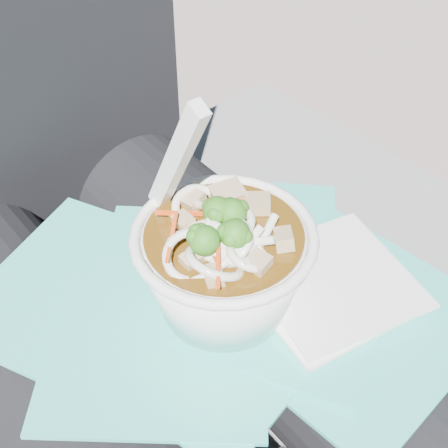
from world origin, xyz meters
TOP-DOWN VIEW (x-y plane):
  - stone_ledge at (0.00, 0.15)m, footprint 1.03×0.55m
  - lap at (0.00, 0.00)m, footprint 0.36×0.48m
  - person_body at (0.00, 0.09)m, footprint 0.34×0.94m
  - plastic_bag at (0.02, -0.03)m, footprint 0.38×0.39m
  - napkins at (0.10, -0.08)m, footprint 0.15×0.15m
  - udon_bowl at (0.02, -0.03)m, footprint 0.15×0.15m

SIDE VIEW (x-z plane):
  - stone_ledge at x=0.00m, z-range 0.00..0.44m
  - lap at x=0.00m, z-range 0.44..0.59m
  - person_body at x=0.00m, z-range 0.05..1.04m
  - plastic_bag at x=0.02m, z-range 0.59..0.61m
  - napkins at x=0.10m, z-range 0.61..0.61m
  - udon_bowl at x=0.02m, z-range 0.56..0.76m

